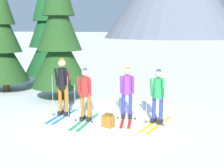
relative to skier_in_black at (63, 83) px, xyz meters
The scene contains 9 objects.
ground_plane 1.82m from the skier_in_black, ahead, with size 400.00×400.00×0.00m, color white.
skier_in_black is the anchor object (origin of this frame).
skier_in_red 0.99m from the skier_in_black, 16.28° to the right, with size 0.61×1.72×1.64m.
skier_in_purple 2.07m from the skier_in_black, 11.57° to the left, with size 0.72×1.72×1.65m.
skier_in_green 3.03m from the skier_in_black, ahead, with size 0.64×1.77×1.64m.
pine_tree_near 2.67m from the skier_in_black, 122.83° to the left, with size 2.28×2.28×5.51m.
pine_tree_mid 4.91m from the skier_in_black, 152.66° to the left, with size 2.07×2.07×4.99m.
pine_tree_far 5.71m from the skier_in_black, 128.73° to the left, with size 2.20×2.20×5.31m.
backpack_on_snow_front 2.03m from the skier_in_black, 16.16° to the right, with size 0.38×0.32×0.38m.
Camera 1 is at (3.13, -7.83, 2.78)m, focal length 44.84 mm.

